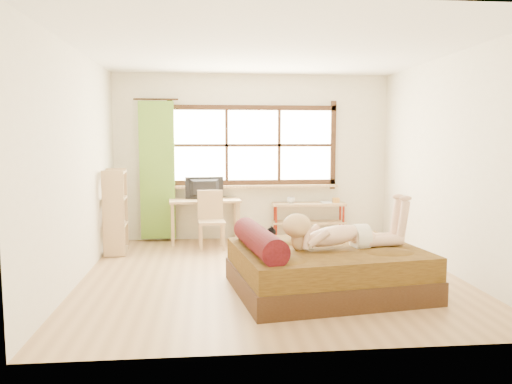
{
  "coord_description": "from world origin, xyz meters",
  "views": [
    {
      "loc": [
        -0.75,
        -5.96,
        1.68
      ],
      "look_at": [
        -0.15,
        0.2,
        1.0
      ],
      "focal_mm": 35.0,
      "sensor_mm": 36.0,
      "label": 1
    }
  ],
  "objects": [
    {
      "name": "floor",
      "position": [
        0.0,
        0.0,
        0.0
      ],
      "size": [
        4.5,
        4.5,
        0.0
      ],
      "primitive_type": "plane",
      "color": "#9E754C",
      "rests_on": "ground"
    },
    {
      "name": "ceiling",
      "position": [
        0.0,
        0.0,
        2.7
      ],
      "size": [
        4.5,
        4.5,
        0.0
      ],
      "primitive_type": "plane",
      "rotation": [
        3.14,
        0.0,
        0.0
      ],
      "color": "white",
      "rests_on": "wall_back"
    },
    {
      "name": "wall_back",
      "position": [
        0.0,
        2.25,
        1.35
      ],
      "size": [
        4.5,
        0.0,
        4.5
      ],
      "primitive_type": "plane",
      "rotation": [
        1.57,
        0.0,
        0.0
      ],
      "color": "silver",
      "rests_on": "floor"
    },
    {
      "name": "wall_front",
      "position": [
        0.0,
        -2.25,
        1.35
      ],
      "size": [
        4.5,
        0.0,
        4.5
      ],
      "primitive_type": "plane",
      "rotation": [
        -1.57,
        0.0,
        0.0
      ],
      "color": "silver",
      "rests_on": "floor"
    },
    {
      "name": "wall_left",
      "position": [
        -2.25,
        0.0,
        1.35
      ],
      "size": [
        0.0,
        4.5,
        4.5
      ],
      "primitive_type": "plane",
      "rotation": [
        1.57,
        0.0,
        1.57
      ],
      "color": "silver",
      "rests_on": "floor"
    },
    {
      "name": "wall_right",
      "position": [
        2.25,
        0.0,
        1.35
      ],
      "size": [
        0.0,
        4.5,
        4.5
      ],
      "primitive_type": "plane",
      "rotation": [
        1.57,
        0.0,
        -1.57
      ],
      "color": "silver",
      "rests_on": "floor"
    },
    {
      "name": "window",
      "position": [
        0.0,
        2.22,
        1.51
      ],
      "size": [
        2.8,
        0.16,
        1.46
      ],
      "color": "#FFEDBF",
      "rests_on": "wall_back"
    },
    {
      "name": "curtain",
      "position": [
        -1.55,
        2.13,
        1.15
      ],
      "size": [
        0.55,
        0.1,
        2.2
      ],
      "primitive_type": "cube",
      "color": "#598323",
      "rests_on": "wall_back"
    },
    {
      "name": "bed",
      "position": [
        0.49,
        -0.73,
        0.27
      ],
      "size": [
        2.16,
        1.83,
        0.74
      ],
      "rotation": [
        0.0,
        0.0,
        0.14
      ],
      "color": "black",
      "rests_on": "floor"
    },
    {
      "name": "woman",
      "position": [
        0.69,
        -0.77,
        0.78
      ],
      "size": [
        1.41,
        0.58,
        0.59
      ],
      "primitive_type": null,
      "rotation": [
        0.0,
        0.0,
        0.14
      ],
      "color": "#DDAC8E",
      "rests_on": "bed"
    },
    {
      "name": "kitten",
      "position": [
        -0.18,
        -0.62,
        0.61
      ],
      "size": [
        0.31,
        0.16,
        0.24
      ],
      "primitive_type": null,
      "rotation": [
        0.0,
        0.0,
        0.14
      ],
      "color": "black",
      "rests_on": "bed"
    },
    {
      "name": "desk",
      "position": [
        -0.8,
        1.95,
        0.61
      ],
      "size": [
        1.15,
        0.6,
        0.7
      ],
      "rotation": [
        0.0,
        0.0,
        0.08
      ],
      "color": "#A67F5A",
      "rests_on": "floor"
    },
    {
      "name": "monitor",
      "position": [
        -0.8,
        2.0,
        0.87
      ],
      "size": [
        0.61,
        0.13,
        0.35
      ],
      "primitive_type": "imported",
      "rotation": [
        0.0,
        0.0,
        3.22
      ],
      "color": "black",
      "rests_on": "desk"
    },
    {
      "name": "chair",
      "position": [
        -0.7,
        1.58,
        0.49
      ],
      "size": [
        0.42,
        0.42,
        0.87
      ],
      "rotation": [
        0.0,
        0.0,
        0.08
      ],
      "color": "#A67F5A",
      "rests_on": "floor"
    },
    {
      "name": "pipe_shelf",
      "position": [
        0.92,
        2.07,
        0.44
      ],
      "size": [
        1.22,
        0.35,
        0.68
      ],
      "rotation": [
        0.0,
        0.0,
        -0.04
      ],
      "color": "#A67F5A",
      "rests_on": "floor"
    },
    {
      "name": "cup",
      "position": [
        0.61,
        2.07,
        0.65
      ],
      "size": [
        0.13,
        0.13,
        0.1
      ],
      "primitive_type": "imported",
      "rotation": [
        0.0,
        0.0,
        -0.04
      ],
      "color": "gray",
      "rests_on": "pipe_shelf"
    },
    {
      "name": "book",
      "position": [
        1.11,
        2.07,
        0.61
      ],
      "size": [
        0.18,
        0.24,
        0.02
      ],
      "primitive_type": "imported",
      "rotation": [
        0.0,
        0.0,
        -0.04
      ],
      "color": "gray",
      "rests_on": "pipe_shelf"
    },
    {
      "name": "bookshelf",
      "position": [
        -2.08,
        1.34,
        0.62
      ],
      "size": [
        0.33,
        0.55,
        1.22
      ],
      "rotation": [
        0.0,
        0.0,
        0.06
      ],
      "color": "#A67F5A",
      "rests_on": "floor"
    }
  ]
}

